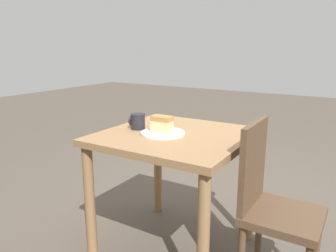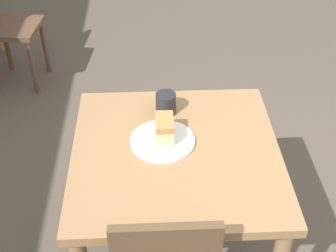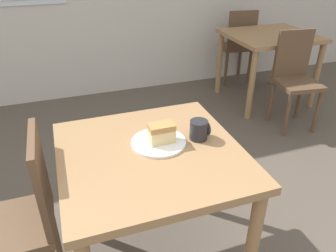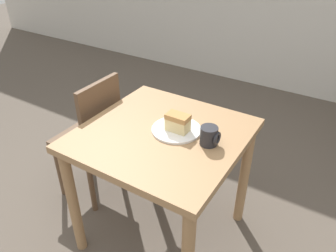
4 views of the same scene
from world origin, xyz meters
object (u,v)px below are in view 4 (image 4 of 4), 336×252
(chair_near_window, at_px, (92,136))
(cake_slice, at_px, (178,122))
(coffee_mug, at_px, (210,136))
(dining_table_near, at_px, (163,151))
(plate, at_px, (176,130))

(chair_near_window, xyz_separation_m, cake_slice, (0.66, -0.02, 0.33))
(cake_slice, xyz_separation_m, coffee_mug, (0.19, -0.01, -0.01))
(coffee_mug, bearing_deg, chair_near_window, 177.88)
(coffee_mug, bearing_deg, dining_table_near, -173.40)
(dining_table_near, relative_size, coffee_mug, 8.63)
(plate, xyz_separation_m, coffee_mug, (0.20, -0.02, 0.04))
(chair_near_window, distance_m, plate, 0.71)
(chair_near_window, bearing_deg, dining_table_near, 84.14)
(chair_near_window, height_order, coffee_mug, chair_near_window)
(dining_table_near, distance_m, chair_near_window, 0.61)
(cake_slice, bearing_deg, plate, 146.06)
(dining_table_near, height_order, cake_slice, cake_slice)
(cake_slice, height_order, coffee_mug, cake_slice)
(plate, bearing_deg, chair_near_window, 179.11)
(plate, relative_size, coffee_mug, 2.73)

